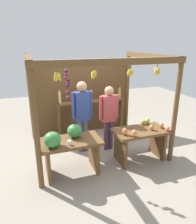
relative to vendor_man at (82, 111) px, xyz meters
name	(u,v)px	position (x,y,z in m)	size (l,w,h in m)	color
ground_plane	(95,148)	(0.32, 0.04, -1.03)	(12.00, 12.00, 0.00)	gray
market_stall	(89,91)	(0.31, 0.51, 0.32)	(2.93, 2.31, 2.27)	brown
fruit_counter_left	(68,145)	(-0.51, -0.80, -0.40)	(1.18, 0.69, 1.00)	brown
fruit_counter_right	(140,137)	(1.09, -0.79, -0.50)	(1.18, 0.67, 0.87)	brown
bottle_shelf_unit	(91,108)	(0.48, 0.86, -0.26)	(1.87, 0.22, 1.36)	brown
vendor_man	(82,111)	(0.00, 0.00, 0.00)	(0.48, 0.23, 1.71)	#51565F
vendor_woman	(109,113)	(0.61, -0.11, -0.09)	(0.48, 0.21, 1.58)	#4C3047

